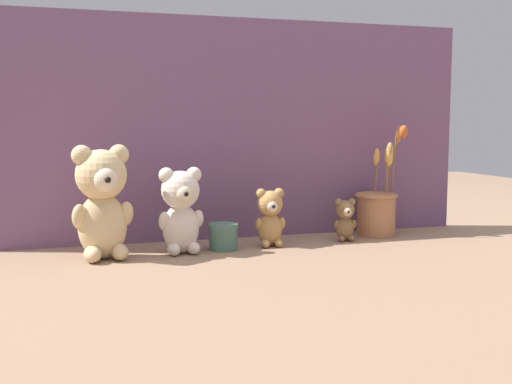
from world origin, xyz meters
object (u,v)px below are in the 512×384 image
Objects in this scene: teddy_bear_medium at (181,209)px; decorative_tin_tall at (223,236)px; flower_vase at (377,208)px; teddy_bear_large at (102,200)px; teddy_bear_small at (270,216)px; teddy_bear_tiny at (345,219)px.

teddy_bear_medium is 0.13m from decorative_tin_tall.
flower_vase is 4.14× the size of decorative_tin_tall.
teddy_bear_large reaches higher than teddy_bear_medium.
teddy_bear_small is 0.48× the size of flower_vase.
teddy_bear_small is at bearing -177.86° from teddy_bear_tiny.
flower_vase is at bearing 7.96° from decorative_tin_tall.
decorative_tin_tall is (-0.13, -0.01, -0.04)m from teddy_bear_small.
teddy_bear_small is 0.22m from teddy_bear_tiny.
decorative_tin_tall is (-0.35, -0.02, -0.03)m from teddy_bear_tiny.
teddy_bear_small reaches higher than decorative_tin_tall.
teddy_bear_large reaches higher than decorative_tin_tall.
teddy_bear_medium reaches higher than teddy_bear_tiny.
teddy_bear_tiny is 1.52× the size of decorative_tin_tall.
teddy_bear_medium is 0.46m from teddy_bear_tiny.
teddy_bear_large is 0.85× the size of flower_vase.
teddy_bear_medium is at bearing -174.49° from decorative_tin_tall.
flower_vase is at bearing 7.50° from teddy_bear_medium.
teddy_bear_tiny is (0.64, 0.04, -0.08)m from teddy_bear_large.
teddy_bear_large is at bearing -176.55° from teddy_bear_medium.
teddy_bear_tiny is at bearing 3.01° from decorative_tin_tall.
teddy_bear_large is 1.27× the size of teddy_bear_medium.
teddy_bear_medium is at bearing -172.50° from flower_vase.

